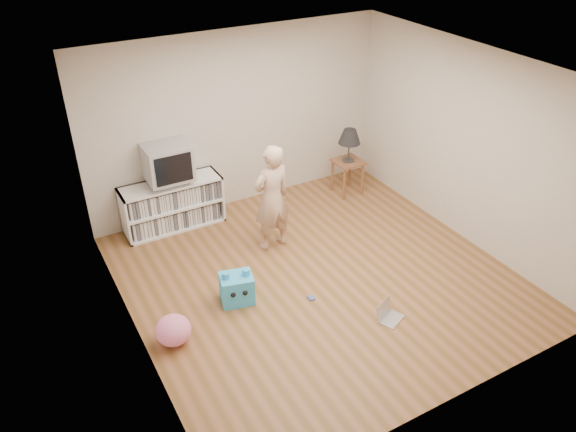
{
  "coord_description": "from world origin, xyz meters",
  "views": [
    {
      "loc": [
        -3.06,
        -4.7,
        4.33
      ],
      "look_at": [
        -0.21,
        0.4,
        0.75
      ],
      "focal_mm": 35.0,
      "sensor_mm": 36.0,
      "label": 1
    }
  ],
  "objects_px": {
    "person": "(272,198)",
    "crt_tv": "(167,162)",
    "media_unit": "(172,204)",
    "side_table": "(348,169)",
    "table_lamp": "(350,137)",
    "plush_pink": "(173,330)",
    "laptop": "(388,314)",
    "plush_blue": "(237,288)",
    "dvd_deck": "(170,181)"
  },
  "relations": [
    {
      "from": "person",
      "to": "plush_blue",
      "type": "bearing_deg",
      "value": 36.0
    },
    {
      "from": "dvd_deck",
      "to": "plush_pink",
      "type": "bearing_deg",
      "value": -109.61
    },
    {
      "from": "person",
      "to": "crt_tv",
      "type": "bearing_deg",
      "value": -54.7
    },
    {
      "from": "laptop",
      "to": "dvd_deck",
      "type": "bearing_deg",
      "value": 92.25
    },
    {
      "from": "media_unit",
      "to": "table_lamp",
      "type": "relative_size",
      "value": 2.72
    },
    {
      "from": "table_lamp",
      "to": "plush_pink",
      "type": "xyz_separation_m",
      "value": [
        -3.5,
        -1.86,
        -0.78
      ]
    },
    {
      "from": "dvd_deck",
      "to": "person",
      "type": "bearing_deg",
      "value": -48.76
    },
    {
      "from": "crt_tv",
      "to": "plush_pink",
      "type": "distance_m",
      "value": 2.51
    },
    {
      "from": "crt_tv",
      "to": "table_lamp",
      "type": "relative_size",
      "value": 1.17
    },
    {
      "from": "dvd_deck",
      "to": "table_lamp",
      "type": "xyz_separation_m",
      "value": [
        2.71,
        -0.37,
        0.21
      ]
    },
    {
      "from": "side_table",
      "to": "media_unit",
      "type": "bearing_deg",
      "value": 171.9
    },
    {
      "from": "laptop",
      "to": "crt_tv",
      "type": "bearing_deg",
      "value": 92.27
    },
    {
      "from": "table_lamp",
      "to": "plush_pink",
      "type": "bearing_deg",
      "value": -152.09
    },
    {
      "from": "dvd_deck",
      "to": "side_table",
      "type": "xyz_separation_m",
      "value": [
        2.71,
        -0.37,
        -0.32
      ]
    },
    {
      "from": "media_unit",
      "to": "plush_pink",
      "type": "distance_m",
      "value": 2.39
    },
    {
      "from": "dvd_deck",
      "to": "crt_tv",
      "type": "height_order",
      "value": "crt_tv"
    },
    {
      "from": "table_lamp",
      "to": "person",
      "type": "distance_m",
      "value": 1.89
    },
    {
      "from": "media_unit",
      "to": "table_lamp",
      "type": "xyz_separation_m",
      "value": [
        2.71,
        -0.39,
        0.59
      ]
    },
    {
      "from": "media_unit",
      "to": "table_lamp",
      "type": "bearing_deg",
      "value": -8.1
    },
    {
      "from": "table_lamp",
      "to": "laptop",
      "type": "distance_m",
      "value": 3.09
    },
    {
      "from": "side_table",
      "to": "table_lamp",
      "type": "bearing_deg",
      "value": 180.0
    },
    {
      "from": "media_unit",
      "to": "crt_tv",
      "type": "xyz_separation_m",
      "value": [
        0.0,
        -0.02,
        0.67
      ]
    },
    {
      "from": "dvd_deck",
      "to": "person",
      "type": "height_order",
      "value": "person"
    },
    {
      "from": "table_lamp",
      "to": "person",
      "type": "relative_size",
      "value": 0.35
    },
    {
      "from": "plush_blue",
      "to": "laptop",
      "type": "bearing_deg",
      "value": -25.09
    },
    {
      "from": "crt_tv",
      "to": "plush_pink",
      "type": "bearing_deg",
      "value": -109.63
    },
    {
      "from": "table_lamp",
      "to": "plush_blue",
      "type": "bearing_deg",
      "value": -149.17
    },
    {
      "from": "media_unit",
      "to": "plush_blue",
      "type": "height_order",
      "value": "media_unit"
    },
    {
      "from": "dvd_deck",
      "to": "person",
      "type": "xyz_separation_m",
      "value": [
        0.99,
        -1.13,
        0.01
      ]
    },
    {
      "from": "media_unit",
      "to": "laptop",
      "type": "height_order",
      "value": "media_unit"
    },
    {
      "from": "plush_blue",
      "to": "table_lamp",
      "type": "bearing_deg",
      "value": 44.84
    },
    {
      "from": "crt_tv",
      "to": "person",
      "type": "relative_size",
      "value": 0.4
    },
    {
      "from": "media_unit",
      "to": "side_table",
      "type": "height_order",
      "value": "media_unit"
    },
    {
      "from": "table_lamp",
      "to": "laptop",
      "type": "bearing_deg",
      "value": -115.21
    },
    {
      "from": "plush_pink",
      "to": "table_lamp",
      "type": "bearing_deg",
      "value": 27.91
    },
    {
      "from": "media_unit",
      "to": "dvd_deck",
      "type": "xyz_separation_m",
      "value": [
        0.0,
        -0.02,
        0.39
      ]
    },
    {
      "from": "side_table",
      "to": "person",
      "type": "bearing_deg",
      "value": -156.34
    },
    {
      "from": "media_unit",
      "to": "plush_pink",
      "type": "relative_size",
      "value": 3.63
    },
    {
      "from": "table_lamp",
      "to": "laptop",
      "type": "height_order",
      "value": "table_lamp"
    },
    {
      "from": "media_unit",
      "to": "plush_blue",
      "type": "distance_m",
      "value": 1.96
    },
    {
      "from": "table_lamp",
      "to": "person",
      "type": "height_order",
      "value": "person"
    },
    {
      "from": "media_unit",
      "to": "crt_tv",
      "type": "relative_size",
      "value": 2.33
    },
    {
      "from": "person",
      "to": "plush_pink",
      "type": "relative_size",
      "value": 3.85
    },
    {
      "from": "crt_tv",
      "to": "plush_blue",
      "type": "bearing_deg",
      "value": -87.41
    },
    {
      "from": "table_lamp",
      "to": "media_unit",
      "type": "bearing_deg",
      "value": 171.9
    },
    {
      "from": "side_table",
      "to": "plush_pink",
      "type": "height_order",
      "value": "side_table"
    },
    {
      "from": "plush_blue",
      "to": "dvd_deck",
      "type": "bearing_deg",
      "value": 106.59
    },
    {
      "from": "laptop",
      "to": "plush_blue",
      "type": "height_order",
      "value": "plush_blue"
    },
    {
      "from": "media_unit",
      "to": "plush_pink",
      "type": "height_order",
      "value": "media_unit"
    },
    {
      "from": "person",
      "to": "plush_blue",
      "type": "relative_size",
      "value": 3.39
    }
  ]
}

